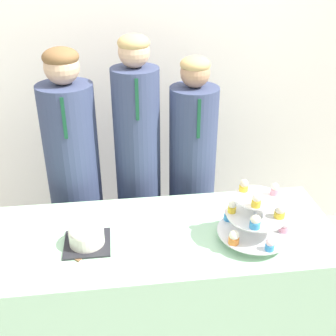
{
  "coord_description": "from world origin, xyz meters",
  "views": [
    {
      "loc": [
        -0.12,
        -1.27,
        1.96
      ],
      "look_at": [
        0.1,
        0.36,
        1.09
      ],
      "focal_mm": 45.0,
      "sensor_mm": 36.0,
      "label": 1
    }
  ],
  "objects_px": {
    "cake_knife": "(82,262)",
    "student_2": "(192,182)",
    "student_0": "(76,185)",
    "round_cake": "(86,235)",
    "cupcake_stand": "(256,217)",
    "student_1": "(139,176)"
  },
  "relations": [
    {
      "from": "cake_knife",
      "to": "student_2",
      "type": "bearing_deg",
      "value": 95.48
    },
    {
      "from": "student_2",
      "to": "cupcake_stand",
      "type": "bearing_deg",
      "value": -76.81
    },
    {
      "from": "cake_knife",
      "to": "student_2",
      "type": "distance_m",
      "value": 0.97
    },
    {
      "from": "cake_knife",
      "to": "student_0",
      "type": "height_order",
      "value": "student_0"
    },
    {
      "from": "student_0",
      "to": "student_2",
      "type": "height_order",
      "value": "student_0"
    },
    {
      "from": "cake_knife",
      "to": "student_1",
      "type": "relative_size",
      "value": 0.14
    },
    {
      "from": "round_cake",
      "to": "student_2",
      "type": "bearing_deg",
      "value": 46.4
    },
    {
      "from": "student_0",
      "to": "student_2",
      "type": "relative_size",
      "value": 1.05
    },
    {
      "from": "round_cake",
      "to": "cake_knife",
      "type": "distance_m",
      "value": 0.13
    },
    {
      "from": "cupcake_stand",
      "to": "student_0",
      "type": "bearing_deg",
      "value": 141.23
    },
    {
      "from": "student_0",
      "to": "student_2",
      "type": "distance_m",
      "value": 0.69
    },
    {
      "from": "round_cake",
      "to": "student_0",
      "type": "xyz_separation_m",
      "value": [
        -0.1,
        0.63,
        -0.1
      ]
    },
    {
      "from": "cake_knife",
      "to": "student_0",
      "type": "bearing_deg",
      "value": 140.95
    },
    {
      "from": "cupcake_stand",
      "to": "student_2",
      "type": "height_order",
      "value": "student_2"
    },
    {
      "from": "round_cake",
      "to": "cupcake_stand",
      "type": "xyz_separation_m",
      "value": [
        0.76,
        -0.06,
        0.07
      ]
    },
    {
      "from": "round_cake",
      "to": "student_2",
      "type": "relative_size",
      "value": 0.14
    },
    {
      "from": "student_0",
      "to": "round_cake",
      "type": "bearing_deg",
      "value": -81.21
    },
    {
      "from": "round_cake",
      "to": "cupcake_stand",
      "type": "height_order",
      "value": "cupcake_stand"
    },
    {
      "from": "round_cake",
      "to": "student_0",
      "type": "height_order",
      "value": "student_0"
    },
    {
      "from": "round_cake",
      "to": "student_1",
      "type": "relative_size",
      "value": 0.13
    },
    {
      "from": "round_cake",
      "to": "student_1",
      "type": "distance_m",
      "value": 0.69
    },
    {
      "from": "round_cake",
      "to": "student_2",
      "type": "distance_m",
      "value": 0.87
    }
  ]
}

